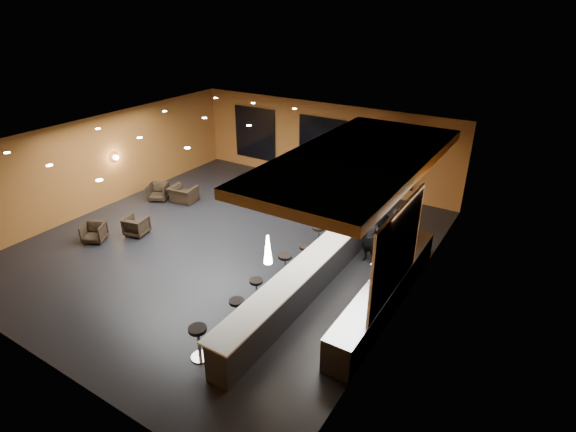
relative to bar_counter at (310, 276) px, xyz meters
The scene contains 36 objects.
floor 3.82m from the bar_counter, 164.68° to the left, with size 12.00×13.00×0.10m, color black.
ceiling 4.86m from the bar_counter, 164.68° to the left, with size 12.00×13.00×0.10m, color black.
wall_back 8.48m from the bar_counter, 115.80° to the left, with size 12.00×0.10×3.50m, color #9F5B23.
wall_front 6.76m from the bar_counter, 123.33° to the right, with size 12.00×0.10×3.50m, color #9F5B23.
wall_left 9.83m from the bar_counter, behind, with size 0.10×13.00×3.50m, color #9F5B23.
wall_right 2.88m from the bar_counter, 22.62° to the left, with size 0.10×13.00×3.50m, color #9F5B23.
wood_soffit 3.51m from the bar_counter, 80.07° to the left, with size 3.60×8.00×0.28m, color #9F6A2E.
window_left 10.39m from the bar_counter, 133.86° to the left, with size 2.20×0.06×2.40m, color black.
window_center 8.37m from the bar_counter, 116.13° to the left, with size 2.20×0.06×2.40m, color black.
window_right 7.56m from the bar_counter, 94.99° to the left, with size 2.20×0.06×2.40m, color black.
tile_backsplash 2.75m from the bar_counter, ahead, with size 0.06×3.20×2.40m, color white.
bar_counter is the anchor object (origin of this frame).
bar_top 0.52m from the bar_counter, ahead, with size 0.78×8.10×0.05m, color white.
prep_counter 2.06m from the bar_counter, 14.04° to the left, with size 0.70×6.00×0.86m, color black.
prep_top 2.10m from the bar_counter, 14.04° to the left, with size 0.72×6.00×0.03m, color silver.
wall_shelf_lower 2.44m from the bar_counter, ahead, with size 0.30×1.50×0.03m, color silver.
wall_shelf_upper 2.67m from the bar_counter, ahead, with size 0.30×1.50×0.03m, color silver.
column 4.77m from the bar_counter, 90.00° to the left, with size 0.60×0.60×3.50m, color brown.
wall_sconce 9.73m from the bar_counter, behind, with size 0.22×0.22×0.22m, color #FFE5B2.
pendant_0 2.72m from the bar_counter, 90.00° to the right, with size 0.20×0.20×0.70m, color white.
pendant_1 1.92m from the bar_counter, 90.00° to the left, with size 0.20×0.20×0.70m, color white.
pendant_2 3.52m from the bar_counter, 90.00° to the left, with size 0.20×0.20×0.70m, color white.
staff_a 2.50m from the bar_counter, 71.84° to the left, with size 0.58×0.38×1.60m, color black.
staff_b 3.27m from the bar_counter, 74.82° to the left, with size 0.79×0.62×1.63m, color black.
staff_c 3.19m from the bar_counter, 63.64° to the left, with size 0.85×0.55×1.74m, color black.
armchair_a 7.67m from the bar_counter, behind, with size 0.68×0.70×0.64m, color black.
armchair_b 6.73m from the bar_counter, behind, with size 0.70×0.72×0.65m, color black.
armchair_c 8.63m from the bar_counter, 164.57° to the left, with size 0.73×0.75×0.69m, color black.
armchair_d 7.78m from the bar_counter, 159.90° to the left, with size 0.99×0.87×0.64m, color black.
bar_stool_0 3.65m from the bar_counter, 103.68° to the right, with size 0.43×0.43×0.86m.
bar_stool_1 2.36m from the bar_counter, 110.20° to the right, with size 0.39×0.39×0.78m.
bar_stool_2 1.54m from the bar_counter, 128.14° to the right, with size 0.37×0.37×0.74m.
bar_stool_3 0.92m from the bar_counter, behind, with size 0.42×0.42×0.82m.
bar_stool_4 1.22m from the bar_counter, 126.02° to the left, with size 0.39×0.39×0.77m.
bar_stool_5 2.36m from the bar_counter, 112.94° to the left, with size 0.42×0.42×0.83m.
bar_stool_6 3.52m from the bar_counter, 104.56° to the left, with size 0.41×0.41×0.81m.
Camera 1 is at (8.59, -10.10, 7.39)m, focal length 28.00 mm.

